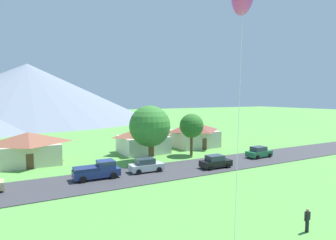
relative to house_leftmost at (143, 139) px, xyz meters
name	(u,v)px	position (x,y,z in m)	size (l,w,h in m)	color
road_strip	(123,177)	(-7.91, -12.58, -2.24)	(160.00, 7.87, 0.08)	#38383D
mountain_east_ridge	(28,92)	(-14.19, 83.92, 9.06)	(96.71, 96.71, 22.68)	slate
house_leftmost	(143,139)	(0.00, 0.00, 0.00)	(7.99, 7.21, 4.40)	silver
house_right_center	(193,134)	(10.87, 1.07, 0.15)	(8.27, 7.95, 4.69)	beige
house_rightmost	(29,148)	(-17.35, -0.03, 0.06)	(8.71, 6.64, 4.51)	beige
tree_near_left	(192,126)	(6.04, -5.73, 2.49)	(3.87, 3.87, 6.74)	brown
tree_left_of_center	(150,126)	(-1.83, -6.83, 2.96)	(5.96, 5.96, 8.22)	brown
parked_car_black_west_end	(216,162)	(4.28, -14.28, -1.41)	(4.27, 2.22, 1.68)	black
parked_car_silver_mid_east	(146,165)	(-4.60, -11.72, -1.41)	(4.28, 2.23, 1.68)	#B7BCC1
parked_car_green_east_end	(259,152)	(14.21, -12.31, -1.41)	(4.28, 2.23, 1.68)	#237042
pickup_truck_navy_east_side	(98,170)	(-10.69, -11.81, -1.22)	(5.23, 2.38, 1.99)	navy
watcher_person	(307,220)	(-1.05, -31.45, -1.40)	(0.56, 0.24, 1.68)	black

